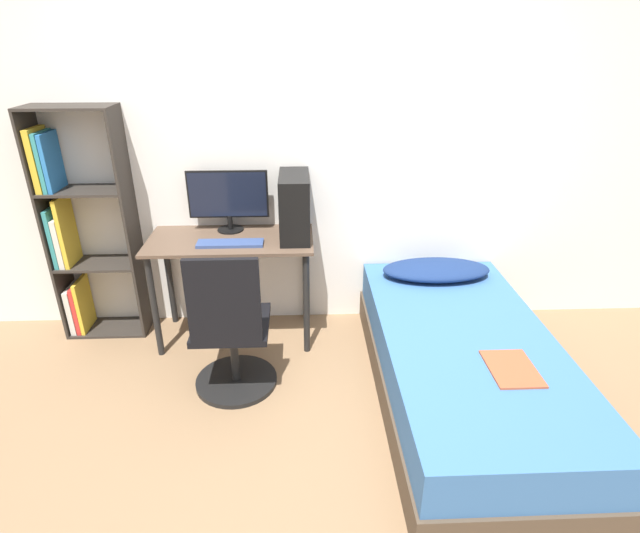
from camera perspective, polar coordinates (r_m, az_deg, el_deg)
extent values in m
plane|color=#846647|center=(2.79, -1.80, -21.37)|extent=(14.00, 14.00, 0.00)
cube|color=silver|center=(3.52, -2.41, 12.46)|extent=(8.00, 0.05, 2.50)
cube|color=brown|center=(3.42, -10.23, 2.98)|extent=(1.11, 0.53, 0.02)
cylinder|color=black|center=(3.50, -18.44, -4.43)|extent=(0.04, 0.04, 0.74)
cylinder|color=black|center=(3.36, -1.59, -4.31)|extent=(0.04, 0.04, 0.74)
cylinder|color=black|center=(3.87, -16.85, -1.26)|extent=(0.04, 0.04, 0.74)
cylinder|color=black|center=(3.74, -1.69, -1.03)|extent=(0.04, 0.04, 0.74)
cube|color=#2D2823|center=(3.88, -28.41, 3.82)|extent=(0.02, 0.28, 1.62)
cube|color=#2D2823|center=(3.67, -20.68, 4.19)|extent=(0.02, 0.28, 1.62)
cube|color=#2D2823|center=(4.10, -22.66, -6.44)|extent=(0.53, 0.28, 0.02)
cube|color=#2D2823|center=(3.86, -23.95, 0.34)|extent=(0.53, 0.28, 0.02)
cube|color=#2D2823|center=(3.69, -25.40, 7.86)|extent=(0.53, 0.28, 0.02)
cube|color=#2D2823|center=(3.59, -27.01, 15.94)|extent=(0.53, 0.28, 0.02)
cube|color=beige|center=(4.10, -26.18, -4.20)|extent=(0.04, 0.24, 0.34)
cube|color=red|center=(4.08, -25.70, -4.08)|extent=(0.03, 0.24, 0.36)
cube|color=gold|center=(4.06, -25.36, -3.88)|extent=(0.03, 0.24, 0.40)
cube|color=teal|center=(3.88, -27.82, 3.14)|extent=(0.03, 0.24, 0.41)
cube|color=beige|center=(3.88, -27.23, 2.70)|extent=(0.04, 0.24, 0.34)
cube|color=gold|center=(3.84, -26.94, 3.69)|extent=(0.03, 0.24, 0.49)
cube|color=gold|center=(3.74, -29.37, 10.63)|extent=(0.04, 0.24, 0.40)
cube|color=teal|center=(3.73, -28.76, 10.52)|extent=(0.03, 0.24, 0.38)
cube|color=#2870B7|center=(3.71, -28.30, 10.52)|extent=(0.03, 0.24, 0.37)
cylinder|color=black|center=(3.30, -9.53, -12.71)|extent=(0.51, 0.51, 0.03)
cylinder|color=black|center=(3.18, -9.80, -9.77)|extent=(0.05, 0.05, 0.38)
cube|color=black|center=(3.06, -10.09, -6.53)|extent=(0.45, 0.45, 0.04)
cube|color=black|center=(2.75, -11.02, -3.94)|extent=(0.40, 0.04, 0.51)
cube|color=#4C3D2D|center=(3.21, 15.78, -12.71)|extent=(1.00, 2.03, 0.20)
cube|color=#38669E|center=(3.09, 16.26, -9.42)|extent=(0.97, 1.99, 0.25)
ellipsoid|color=navy|center=(3.62, 13.10, -0.36)|extent=(0.76, 0.36, 0.11)
cube|color=#B24C2D|center=(2.81, 21.04, -10.83)|extent=(0.24, 0.32, 0.01)
cylinder|color=black|center=(3.57, -10.20, 4.20)|extent=(0.18, 0.18, 0.01)
cylinder|color=black|center=(3.55, -10.27, 5.00)|extent=(0.04, 0.04, 0.10)
cube|color=black|center=(3.49, -10.51, 8.12)|extent=(0.55, 0.01, 0.33)
cube|color=black|center=(3.48, -10.53, 8.08)|extent=(0.52, 0.01, 0.31)
cube|color=#33477A|center=(3.31, -10.26, 2.62)|extent=(0.43, 0.13, 0.02)
cube|color=black|center=(3.34, -2.96, 6.90)|extent=(0.20, 0.43, 0.43)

